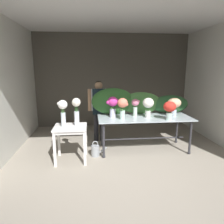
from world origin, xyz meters
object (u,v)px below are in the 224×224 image
Objects in this scene: vase_coral_freesia at (123,106)px; vase_white_roses_tall at (63,110)px; vase_cream_lisianthus_tall at (76,110)px; watering_can at (96,150)px; vase_scarlet_anemones at (170,109)px; vase_magenta_roses at (113,105)px; florist at (99,105)px; vase_rosy_hydrangea at (135,106)px; side_table_white at (71,131)px; vase_peach_stock at (174,104)px; vase_ivory_tulips at (148,105)px; display_table_glass at (144,121)px.

vase_coral_freesia is 0.86× the size of vase_white_roses_tall.
vase_cream_lisianthus_tall is 1.62× the size of watering_can.
vase_magenta_roses reaches higher than vase_scarlet_anemones.
vase_magenta_roses is at bearing 162.47° from vase_scarlet_anemones.
florist reaches higher than vase_rosy_hydrangea.
vase_coral_freesia reaches higher than side_table_white.
watering_can is at bearing 14.54° from vase_cream_lisianthus_tall.
vase_magenta_roses reaches higher than vase_peach_stock.
vase_cream_lisianthus_tall reaches higher than vase_magenta_roses.
vase_scarlet_anemones is (1.47, -1.06, 0.08)m from florist.
side_table_white is 1.57× the size of vase_coral_freesia.
vase_rosy_hydrangea is at bearing 19.36° from side_table_white.
vase_magenta_roses is 0.82× the size of vase_cream_lisianthus_tall.
vase_coral_freesia reaches higher than vase_ivory_tulips.
florist is at bearing 61.05° from side_table_white.
display_table_glass is at bearing 13.26° from vase_cream_lisianthus_tall.
florist reaches higher than watering_can.
display_table_glass reaches higher than watering_can.
vase_white_roses_tall reaches higher than vase_peach_stock.
display_table_glass is 0.69m from vase_coral_freesia.
vase_cream_lisianthus_tall reaches higher than vase_peach_stock.
vase_coral_freesia reaches higher than watering_can.
vase_cream_lisianthus_tall reaches higher than vase_white_roses_tall.
vase_coral_freesia is 1.15× the size of vase_scarlet_anemones.
vase_rosy_hydrangea is 0.44m from vase_coral_freesia.
florist is 1.85m from vase_peach_stock.
vase_coral_freesia is 0.82× the size of vase_cream_lisianthus_tall.
vase_ivory_tulips is at bearing -176.47° from vase_peach_stock.
vase_cream_lisianthus_tall is (-0.50, -1.07, 0.10)m from florist.
vase_magenta_roses is at bearing 35.40° from watering_can.
vase_peach_stock reaches higher than vase_rosy_hydrangea.
vase_ivory_tulips is at bearing 144.33° from vase_scarlet_anemones.
vase_rosy_hydrangea is 1.00× the size of vase_scarlet_anemones.
vase_white_roses_tall is (-1.58, -0.51, 0.03)m from vase_rosy_hydrangea.
vase_coral_freesia is at bearing 170.86° from vase_scarlet_anemones.
vase_white_roses_tall is (-1.83, -0.36, -0.01)m from vase_ivory_tulips.
vase_scarlet_anemones is at bearing 2.10° from side_table_white.
vase_ivory_tulips is 0.95× the size of vase_magenta_roses.
side_table_white is 1.29× the size of vase_cream_lisianthus_tall.
vase_ivory_tulips is at bearing 10.77° from vase_cream_lisianthus_tall.
vase_scarlet_anemones is 0.86× the size of vase_magenta_roses.
vase_scarlet_anemones is (0.46, -0.34, 0.36)m from display_table_glass.
florist is 1.03m from vase_rosy_hydrangea.
vase_white_roses_tall is at bearing -123.85° from florist.
display_table_glass is 0.79m from vase_peach_stock.
vase_cream_lisianthus_tall is at bearing -161.20° from vase_rosy_hydrangea.
florist is 1.19m from vase_cream_lisianthus_tall.
florist reaches higher than vase_white_roses_tall.
vase_rosy_hydrangea is 0.86× the size of vase_magenta_roses.
watering_can is (-0.60, -0.08, -0.96)m from vase_coral_freesia.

